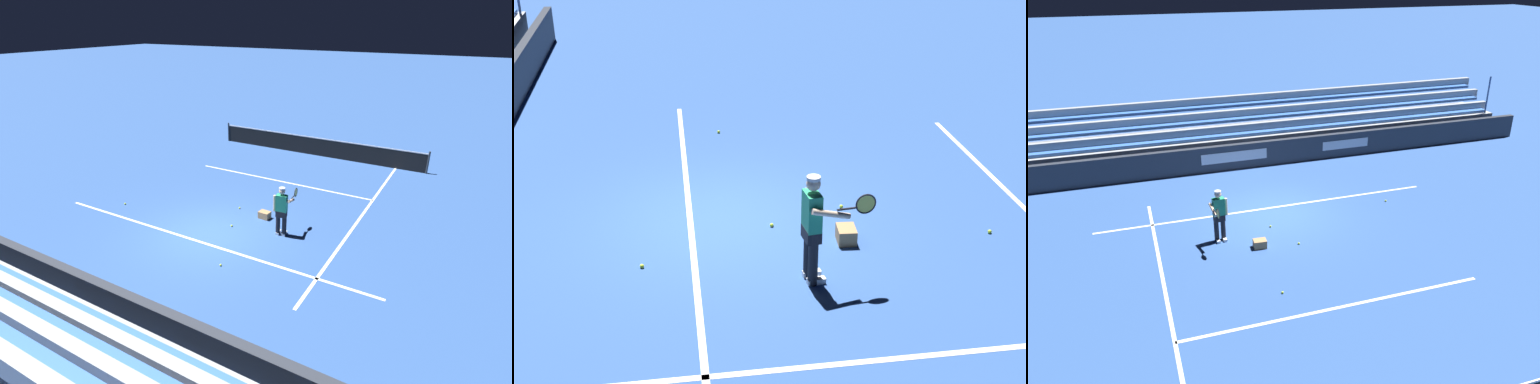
% 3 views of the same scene
% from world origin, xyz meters
% --- Properties ---
extents(ground_plane, '(160.00, 160.00, 0.00)m').
position_xyz_m(ground_plane, '(0.00, 0.00, 0.00)').
color(ground_plane, '#2D5193').
extents(court_baseline_white, '(12.00, 0.10, 0.01)m').
position_xyz_m(court_baseline_white, '(0.00, -0.50, 0.00)').
color(court_baseline_white, white).
rests_on(court_baseline_white, ground).
extents(court_sideline_white, '(0.10, 12.00, 0.01)m').
position_xyz_m(court_sideline_white, '(4.11, 4.00, 0.00)').
color(court_sideline_white, white).
rests_on(court_sideline_white, ground).
extents(court_service_line_white, '(8.22, 0.10, 0.01)m').
position_xyz_m(court_service_line_white, '(0.00, 5.50, 0.00)').
color(court_service_line_white, white).
rests_on(court_service_line_white, ground).
extents(back_wall_sponsor_board, '(27.76, 0.25, 1.10)m').
position_xyz_m(back_wall_sponsor_board, '(-0.01, -4.56, 0.55)').
color(back_wall_sponsor_board, '#2D333D').
rests_on(back_wall_sponsor_board, ground).
extents(bleacher_stand, '(26.37, 2.40, 2.95)m').
position_xyz_m(bleacher_stand, '(0.00, -6.39, 0.73)').
color(bleacher_stand, '#9EA3A8').
rests_on(bleacher_stand, ground).
extents(tennis_player, '(0.59, 1.03, 1.71)m').
position_xyz_m(tennis_player, '(2.15, 1.23, 0.89)').
color(tennis_player, black).
rests_on(tennis_player, ground).
extents(ball_box_cardboard, '(0.42, 0.33, 0.26)m').
position_xyz_m(ball_box_cardboard, '(1.09, 2.01, 0.13)').
color(ball_box_cardboard, '#A87F51').
rests_on(ball_box_cardboard, ground).
extents(tennis_ball_stray_back, '(0.07, 0.07, 0.07)m').
position_xyz_m(tennis_ball_stray_back, '(-0.11, 2.22, 0.03)').
color(tennis_ball_stray_back, '#CCE533').
rests_on(tennis_ball_stray_back, ground).
extents(tennis_ball_toward_net, '(0.07, 0.07, 0.07)m').
position_xyz_m(tennis_ball_toward_net, '(1.17, 4.48, 0.03)').
color(tennis_ball_toward_net, '#CCE533').
rests_on(tennis_ball_toward_net, ground).
extents(tennis_ball_by_box, '(0.07, 0.07, 0.07)m').
position_xyz_m(tennis_ball_by_box, '(1.43, -1.31, 0.03)').
color(tennis_ball_by_box, '#CCE533').
rests_on(tennis_ball_by_box, ground).
extents(tennis_ball_far_right, '(0.07, 0.07, 0.07)m').
position_xyz_m(tennis_ball_far_right, '(0.40, 0.88, 0.03)').
color(tennis_ball_far_right, '#CCE533').
rests_on(tennis_ball_far_right, ground).
extents(tennis_ball_on_baseline, '(0.07, 0.07, 0.07)m').
position_xyz_m(tennis_ball_on_baseline, '(-4.19, 0.34, 0.03)').
color(tennis_ball_on_baseline, '#CCE533').
rests_on(tennis_ball_on_baseline, ground).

